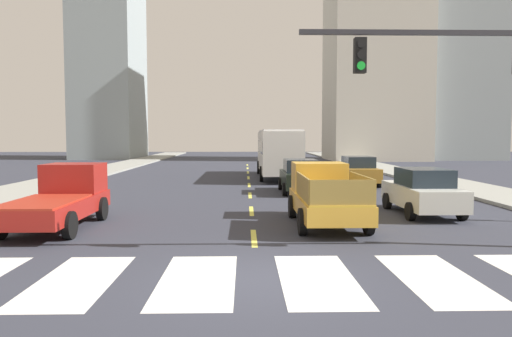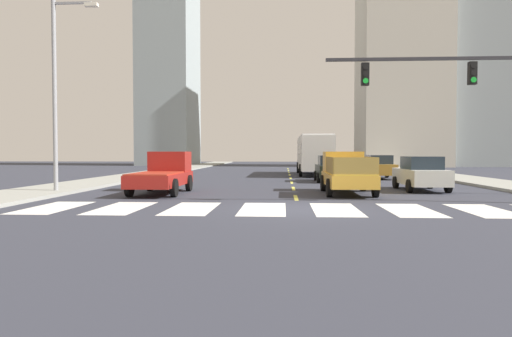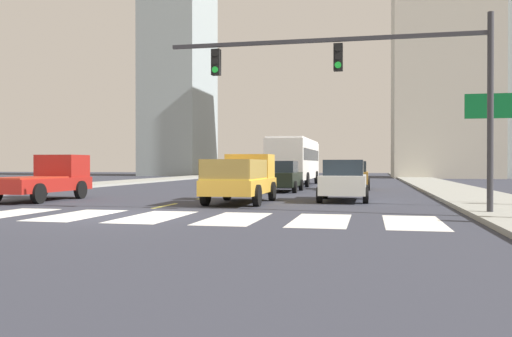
{
  "view_description": "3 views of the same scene",
  "coord_description": "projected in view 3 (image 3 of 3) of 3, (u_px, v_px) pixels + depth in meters",
  "views": [
    {
      "loc": [
        -0.26,
        -9.68,
        2.91
      ],
      "look_at": [
        0.19,
        9.65,
        1.61
      ],
      "focal_mm": 34.0,
      "sensor_mm": 36.0,
      "label": 1
    },
    {
      "loc": [
        -0.53,
        -15.69,
        1.92
      ],
      "look_at": [
        -2.4,
        15.95,
        0.82
      ],
      "focal_mm": 32.65,
      "sensor_mm": 36.0,
      "label": 2
    },
    {
      "loc": [
        7.41,
        -14.81,
        1.55
      ],
      "look_at": [
        2.85,
        6.76,
        1.36
      ],
      "focal_mm": 37.89,
      "sensor_mm": 36.0,
      "label": 3
    }
  ],
  "objects": [
    {
      "name": "ground_plane",
      "position": [
        115.0,
        216.0,
        16.03
      ],
      "size": [
        160.0,
        160.0,
        0.0
      ],
      "primitive_type": "plane",
      "color": "#31333F"
    },
    {
      "name": "sidewalk_right",
      "position": [
        452.0,
        189.0,
        31.15
      ],
      "size": [
        3.58,
        110.0,
        0.15
      ],
      "primitive_type": "cube",
      "color": "gray",
      "rests_on": "ground"
    },
    {
      "name": "sidewalk_left",
      "position": [
        73.0,
        186.0,
        36.13
      ],
      "size": [
        3.58,
        110.0,
        0.15
      ],
      "primitive_type": "cube",
      "color": "gray",
      "rests_on": "ground"
    },
    {
      "name": "crosswalk_stripe_2",
      "position": [
        7.0,
        214.0,
        16.79
      ],
      "size": [
        1.53,
        3.75,
        0.01
      ],
      "primitive_type": "cube",
      "color": "silver",
      "rests_on": "ground"
    },
    {
      "name": "crosswalk_stripe_3",
      "position": [
        78.0,
        215.0,
        16.28
      ],
      "size": [
        1.53,
        3.75,
        0.01
      ],
      "primitive_type": "cube",
      "color": "silver",
      "rests_on": "ground"
    },
    {
      "name": "crosswalk_stripe_4",
      "position": [
        154.0,
        217.0,
        15.78
      ],
      "size": [
        1.53,
        3.75,
        0.01
      ],
      "primitive_type": "cube",
      "color": "silver",
      "rests_on": "ground"
    },
    {
      "name": "crosswalk_stripe_5",
      "position": [
        235.0,
        219.0,
        15.28
      ],
      "size": [
        1.53,
        3.75,
        0.01
      ],
      "primitive_type": "cube",
      "color": "silver",
      "rests_on": "ground"
    },
    {
      "name": "crosswalk_stripe_6",
      "position": [
        321.0,
        220.0,
        14.77
      ],
      "size": [
        1.53,
        3.75,
        0.01
      ],
      "primitive_type": "cube",
      "color": "silver",
      "rests_on": "ground"
    },
    {
      "name": "crosswalk_stripe_7",
      "position": [
        413.0,
        222.0,
        14.27
      ],
      "size": [
        1.53,
        3.75,
        0.01
      ],
      "primitive_type": "cube",
      "color": "silver",
      "rests_on": "ground"
    },
    {
      "name": "lane_dash_0",
      "position": [
        165.0,
        206.0,
        19.94
      ],
      "size": [
        0.16,
        2.4,
        0.01
      ],
      "primitive_type": "cube",
      "color": "#DAD44F",
      "rests_on": "ground"
    },
    {
      "name": "lane_dash_1",
      "position": [
        205.0,
        198.0,
        24.84
      ],
      "size": [
        0.16,
        2.4,
        0.01
      ],
      "primitive_type": "cube",
      "color": "#DAD44F",
      "rests_on": "ground"
    },
    {
      "name": "lane_dash_2",
      "position": [
        232.0,
        192.0,
        29.73
      ],
      "size": [
        0.16,
        2.4,
        0.01
      ],
      "primitive_type": "cube",
      "color": "#DAD44F",
      "rests_on": "ground"
    },
    {
      "name": "lane_dash_3",
      "position": [
        252.0,
        188.0,
        34.62
      ],
      "size": [
        0.16,
        2.4,
        0.01
      ],
      "primitive_type": "cube",
      "color": "#DAD44F",
      "rests_on": "ground"
    },
    {
      "name": "lane_dash_4",
      "position": [
        266.0,
        185.0,
        39.51
      ],
      "size": [
        0.16,
        2.4,
        0.01
      ],
      "primitive_type": "cube",
      "color": "#DAD44F",
      "rests_on": "ground"
    },
    {
      "name": "lane_dash_5",
      "position": [
        278.0,
        183.0,
        44.4
      ],
      "size": [
        0.16,
        2.4,
        0.01
      ],
      "primitive_type": "cube",
      "color": "#DAD44F",
      "rests_on": "ground"
    },
    {
      "name": "lane_dash_6",
      "position": [
        287.0,
        181.0,
        49.3
      ],
      "size": [
        0.16,
        2.4,
        0.01
      ],
      "primitive_type": "cube",
      "color": "#DAD44F",
      "rests_on": "ground"
    },
    {
      "name": "lane_dash_7",
      "position": [
        294.0,
        179.0,
        54.19
      ],
      "size": [
        0.16,
        2.4,
        0.01
      ],
      "primitive_type": "cube",
      "color": "#DAD44F",
      "rests_on": "ground"
    },
    {
      "name": "pickup_stakebed",
      "position": [
        243.0,
        179.0,
        21.76
      ],
      "size": [
        2.18,
        5.2,
        1.96
      ],
      "rotation": [
        0.0,
        0.0,
        -0.02
      ],
      "color": "gold",
      "rests_on": "ground"
    },
    {
      "name": "pickup_dark",
      "position": [
        47.0,
        179.0,
        23.19
      ],
      "size": [
        2.18,
        5.2,
        1.96
      ],
      "rotation": [
        0.0,
        0.0,
        -0.01
      ],
      "color": "maroon",
      "rests_on": "ground"
    },
    {
      "name": "city_bus",
      "position": [
        295.0,
        158.0,
        39.18
      ],
      "size": [
        2.72,
        10.8,
        3.32
      ],
      "rotation": [
        0.0,
        0.0,
        -0.01
      ],
      "color": "silver",
      "rests_on": "ground"
    },
    {
      "name": "sedan_far",
      "position": [
        344.0,
        180.0,
        22.59
      ],
      "size": [
        2.02,
        4.4,
        1.72
      ],
      "rotation": [
        0.0,
        0.0,
        0.03
      ],
      "color": "silver",
      "rests_on": "ground"
    },
    {
      "name": "sedan_near_right",
      "position": [
        353.0,
        175.0,
        32.96
      ],
      "size": [
        2.02,
        4.4,
        1.72
      ],
      "rotation": [
        0.0,
        0.0,
        0.05
      ],
      "color": "#A27226",
      "rests_on": "ground"
    },
    {
      "name": "sedan_mid",
      "position": [
        282.0,
        176.0,
        30.22
      ],
      "size": [
        2.02,
        4.4,
        1.72
      ],
      "rotation": [
        0.0,
        0.0,
        -0.03
      ],
      "color": "black",
      "rests_on": "ground"
    },
    {
      "name": "traffic_signal_gantry",
      "position": [
        378.0,
        76.0,
        16.44
      ],
      "size": [
        9.9,
        0.27,
        6.0
      ],
      "color": "#2D2D33",
      "rests_on": "ground"
    },
    {
      "name": "direction_sign_green",
      "position": [
        490.0,
        123.0,
        19.5
      ],
      "size": [
        1.7,
        0.12,
        4.2
      ],
      "color": "slate",
      "rests_on": "ground"
    },
    {
      "name": "block_mid_right",
      "position": [
        444.0,
        46.0,
        60.99
      ],
      "size": [
        11.2,
        10.09,
        29.91
      ],
      "primitive_type": "cube",
      "color": "beige",
      "rests_on": "ground"
    }
  ]
}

